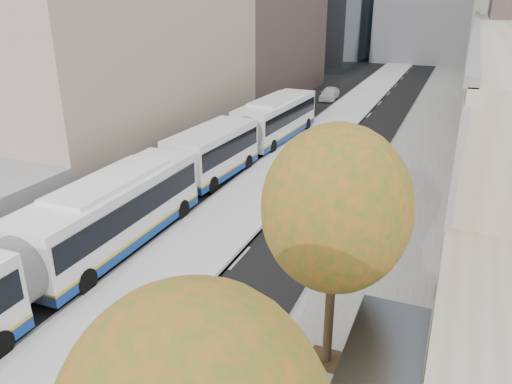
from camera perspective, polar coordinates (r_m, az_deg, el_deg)
The scene contains 7 objects.
bus_platform at distance 37.56m, azimuth 5.76°, elevation 5.02°, with size 4.25×150.00×0.15m, color silver.
sidewalk at distance 36.21m, azimuth 17.95°, elevation 3.36°, with size 4.75×150.00×0.08m, color gray.
bus_shelter at distance 13.57m, azimuth 15.14°, elevation -18.56°, with size 1.90×4.40×2.53m.
tree_c at distance 13.96m, azimuth 9.13°, elevation -1.96°, with size 4.20×4.20×7.28m.
bus_near at distance 20.36m, azimuth -23.18°, elevation -6.66°, with size 2.97×18.95×3.15m.
bus_far at distance 35.84m, azimuth -0.36°, elevation 7.03°, with size 3.68×18.87×3.13m.
distant_car at distance 55.78m, azimuth 8.39°, elevation 11.07°, with size 1.67×4.16×1.42m, color silver.
Camera 1 is at (6.40, 0.50, 10.79)m, focal length 35.00 mm.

